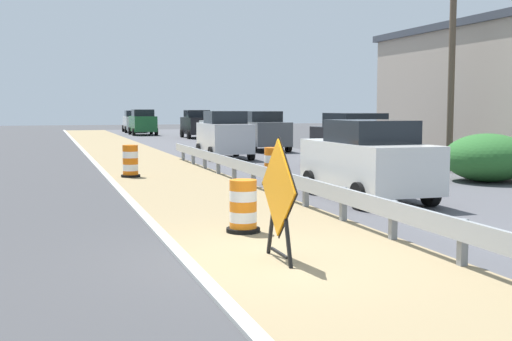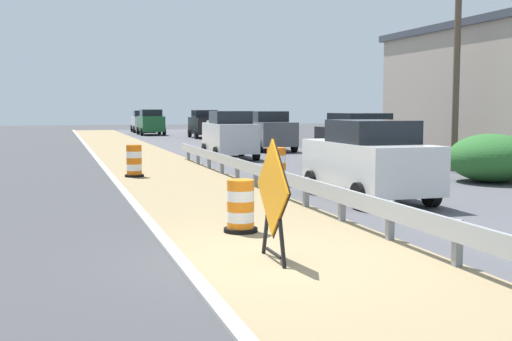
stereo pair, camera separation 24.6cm
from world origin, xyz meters
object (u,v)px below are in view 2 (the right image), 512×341
(utility_pole_near, at_px, (457,57))
(traffic_barrel_close, at_px, (276,168))
(car_distant_c, at_px, (205,124))
(warning_sign_diamond, at_px, (273,193))
(car_distant_a, at_px, (227,127))
(car_lead_near_lane, at_px, (151,122))
(traffic_barrel_mid, at_px, (134,162))
(traffic_barrel_nearest, at_px, (241,209))
(car_trailing_far_lane, at_px, (142,121))
(car_lead_far_lane, at_px, (230,135))
(car_distant_b, at_px, (369,160))
(car_trailing_near_lane, at_px, (361,141))
(car_mid_far_lane, at_px, (269,131))

(utility_pole_near, bearing_deg, traffic_barrel_close, -163.59)
(traffic_barrel_close, distance_m, car_distant_c, 30.87)
(car_distant_c, bearing_deg, warning_sign_diamond, -9.76)
(car_distant_a, bearing_deg, warning_sign_diamond, -14.64)
(car_lead_near_lane, bearing_deg, traffic_barrel_mid, 171.73)
(traffic_barrel_nearest, distance_m, car_distant_a, 32.49)
(car_trailing_far_lane, height_order, utility_pole_near, utility_pole_near)
(car_lead_far_lane, relative_size, car_distant_c, 0.95)
(warning_sign_diamond, bearing_deg, traffic_barrel_mid, -86.87)
(car_trailing_far_lane, height_order, car_distant_b, car_trailing_far_lane)
(car_lead_near_lane, bearing_deg, utility_pole_near, -169.26)
(traffic_barrel_nearest, bearing_deg, car_trailing_far_lane, 84.82)
(car_distant_c, bearing_deg, car_trailing_far_lane, -165.61)
(car_distant_c, bearing_deg, car_trailing_near_lane, 1.60)
(warning_sign_diamond, height_order, car_lead_near_lane, car_lead_near_lane)
(car_trailing_near_lane, height_order, car_trailing_far_lane, car_trailing_near_lane)
(traffic_barrel_close, distance_m, car_trailing_near_lane, 6.19)
(traffic_barrel_nearest, xyz_separation_m, traffic_barrel_close, (3.07, 6.97, 0.07))
(car_distant_c, bearing_deg, car_lead_near_lane, -153.43)
(traffic_barrel_nearest, height_order, car_lead_far_lane, car_lead_far_lane)
(car_lead_near_lane, relative_size, car_distant_a, 0.98)
(car_trailing_near_lane, relative_size, car_distant_b, 1.07)
(traffic_barrel_nearest, relative_size, car_lead_far_lane, 0.24)
(car_lead_far_lane, bearing_deg, utility_pole_near, -139.70)
(warning_sign_diamond, bearing_deg, car_distant_a, -102.92)
(car_lead_near_lane, relative_size, car_trailing_far_lane, 0.93)
(car_distant_b, xyz_separation_m, car_distant_c, (3.41, 34.30, 0.05))
(car_trailing_near_lane, relative_size, car_mid_far_lane, 1.07)
(car_lead_near_lane, relative_size, utility_pole_near, 0.54)
(car_trailing_near_lane, bearing_deg, traffic_barrel_close, -49.22)
(traffic_barrel_nearest, xyz_separation_m, car_trailing_far_lane, (4.59, 50.64, 0.57))
(car_trailing_far_lane, bearing_deg, car_distant_a, -168.20)
(car_mid_far_lane, xyz_separation_m, car_distant_c, (-0.10, 15.49, -0.00))
(warning_sign_diamond, height_order, traffic_barrel_close, warning_sign_diamond)
(traffic_barrel_nearest, distance_m, car_lead_near_lane, 44.43)
(traffic_barrel_close, height_order, car_lead_far_lane, car_lead_far_lane)
(traffic_barrel_nearest, xyz_separation_m, car_distant_b, (4.23, 3.19, 0.57))
(warning_sign_diamond, bearing_deg, car_lead_far_lane, -102.39)
(car_trailing_near_lane, height_order, car_lead_far_lane, car_lead_far_lane)
(car_trailing_near_lane, height_order, car_distant_c, car_distant_c)
(warning_sign_diamond, height_order, car_distant_a, car_distant_a)
(car_distant_b, relative_size, car_distant_c, 1.03)
(warning_sign_diamond, relative_size, car_mid_far_lane, 0.43)
(warning_sign_diamond, distance_m, traffic_barrel_nearest, 2.47)
(car_distant_a, bearing_deg, utility_pole_near, 5.99)
(car_lead_near_lane, bearing_deg, car_distant_b, -179.74)
(warning_sign_diamond, distance_m, car_distant_c, 40.64)
(traffic_barrel_close, relative_size, car_trailing_near_lane, 0.24)
(traffic_barrel_nearest, height_order, car_mid_far_lane, car_mid_far_lane)
(car_mid_far_lane, distance_m, car_trailing_far_lane, 28.81)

